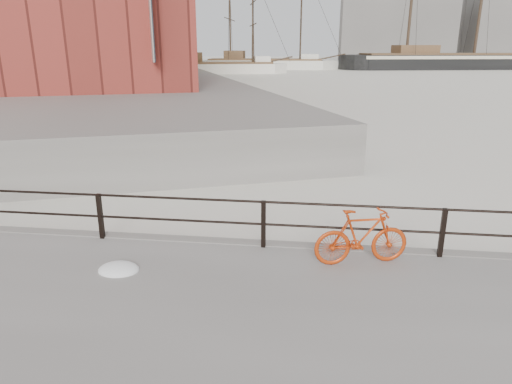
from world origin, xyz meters
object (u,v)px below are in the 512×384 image
(bicycle, at_px, (362,237))
(schooner_mid, at_px, (265,69))
(barque_black, at_px, (472,69))
(workboat_near, at_px, (36,94))
(schooner_left, at_px, (222,73))
(workboat_far, at_px, (45,86))

(bicycle, bearing_deg, schooner_mid, 82.19)
(barque_black, height_order, workboat_near, barque_black)
(schooner_left, bearing_deg, schooner_mid, 57.32)
(schooner_left, relative_size, workboat_far, 2.03)
(schooner_left, bearing_deg, workboat_far, -132.48)
(barque_black, relative_size, schooner_left, 2.62)
(bicycle, bearing_deg, schooner_left, 88.28)
(bicycle, height_order, workboat_near, workboat_near)
(workboat_near, xyz_separation_m, workboat_far, (-4.35, 8.72, 0.00))
(bicycle, distance_m, workboat_far, 52.33)
(schooner_mid, bearing_deg, workboat_near, -108.93)
(schooner_mid, xyz_separation_m, workboat_near, (-16.21, -51.51, 0.00))
(bicycle, distance_m, schooner_left, 70.71)
(barque_black, height_order, schooner_left, barque_black)
(barque_black, bearing_deg, schooner_mid, 176.32)
(schooner_mid, height_order, schooner_left, schooner_mid)
(bicycle, xyz_separation_m, schooner_mid, (-11.19, 84.38, -0.90))
(bicycle, distance_m, barque_black, 94.87)
(bicycle, height_order, schooner_left, schooner_left)
(schooner_mid, xyz_separation_m, schooner_left, (-5.48, -15.67, 0.00))
(schooner_mid, bearing_deg, workboat_far, -117.12)
(bicycle, distance_m, workboat_near, 42.80)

